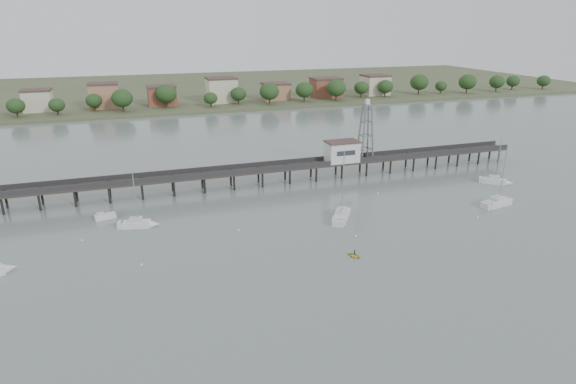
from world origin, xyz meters
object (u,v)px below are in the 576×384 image
object	(u,v)px
pier	(246,171)
sailboat_c	(343,213)
lattice_tower	(366,132)
white_tender	(105,216)
yellow_dinghy	(354,257)
sailboat_e	(498,181)
sailboat_b	(142,224)
sailboat_d	(502,202)

from	to	relation	value
pier	sailboat_c	xyz separation A→B (m)	(14.10, -24.95, -3.16)
lattice_tower	white_tender	world-z (taller)	lattice_tower
sailboat_c	yellow_dinghy	world-z (taller)	sailboat_c
sailboat_c	pier	bearing A→B (deg)	63.77
white_tender	sailboat_e	bearing A→B (deg)	-15.81
lattice_tower	pier	bearing A→B (deg)	-180.00
sailboat_e	sailboat_c	distance (m)	45.58
sailboat_b	white_tender	world-z (taller)	sailboat_b
lattice_tower	sailboat_c	distance (m)	32.17
lattice_tower	sailboat_e	size ratio (longest dim) A/B	1.31
sailboat_d	white_tender	distance (m)	84.19
sailboat_b	sailboat_d	size ratio (longest dim) A/B	0.84
yellow_dinghy	sailboat_c	bearing A→B (deg)	48.94
pier	sailboat_c	distance (m)	28.83
sailboat_c	white_tender	world-z (taller)	sailboat_c
yellow_dinghy	pier	bearing A→B (deg)	78.53
pier	sailboat_c	world-z (taller)	sailboat_c
sailboat_b	sailboat_c	bearing A→B (deg)	1.62
white_tender	sailboat_b	bearing A→B (deg)	-55.46
sailboat_e	sailboat_d	world-z (taller)	sailboat_d
sailboat_e	sailboat_d	distance (m)	15.00
lattice_tower	yellow_dinghy	bearing A→B (deg)	-118.71
sailboat_d	pier	bearing A→B (deg)	138.63
pier	sailboat_c	bearing A→B (deg)	-60.54
sailboat_c	white_tender	distance (m)	48.37
white_tender	yellow_dinghy	distance (m)	51.22
pier	yellow_dinghy	world-z (taller)	pier
sailboat_b	sailboat_d	bearing A→B (deg)	3.00
sailboat_c	sailboat_d	distance (m)	36.08
sailboat_d	yellow_dinghy	world-z (taller)	sailboat_d
sailboat_c	sailboat_d	size ratio (longest dim) A/B	1.05
pier	lattice_tower	bearing A→B (deg)	0.00
sailboat_c	yellow_dinghy	bearing A→B (deg)	-163.93
pier	sailboat_b	distance (m)	30.98
sailboat_e	yellow_dinghy	xyz separation A→B (m)	(-50.68, -24.17, -0.65)
yellow_dinghy	sailboat_d	bearing A→B (deg)	-6.20
sailboat_d	white_tender	world-z (taller)	sailboat_d
sailboat_e	yellow_dinghy	world-z (taller)	sailboat_e
lattice_tower	white_tender	bearing A→B (deg)	-170.25
sailboat_e	sailboat_c	size ratio (longest dim) A/B	0.79
pier	lattice_tower	distance (m)	32.34
sailboat_c	white_tender	size ratio (longest dim) A/B	3.52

